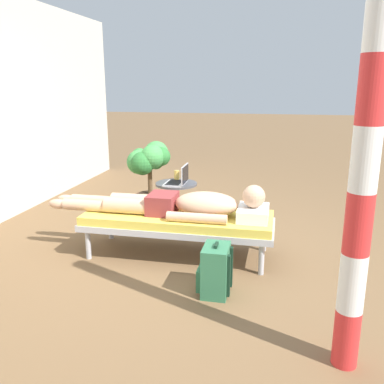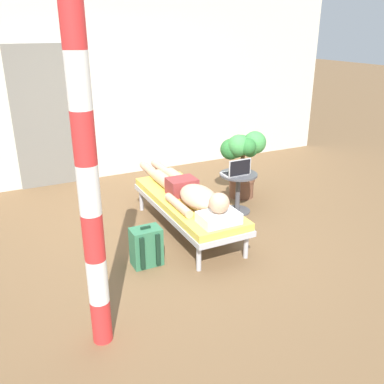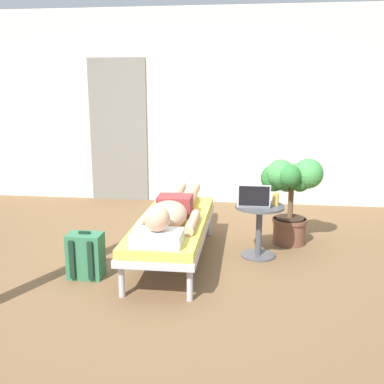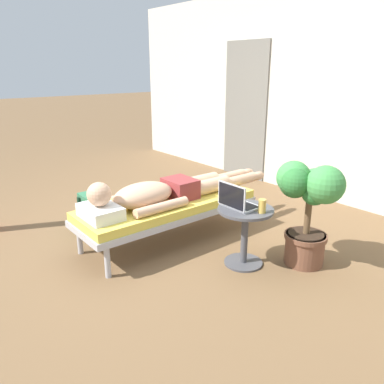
% 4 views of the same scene
% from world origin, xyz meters
% --- Properties ---
extents(ground_plane, '(40.00, 40.00, 0.00)m').
position_xyz_m(ground_plane, '(0.00, 0.00, 0.00)').
color(ground_plane, brown).
extents(lounge_chair, '(0.65, 1.84, 0.42)m').
position_xyz_m(lounge_chair, '(0.05, 0.11, 0.35)').
color(lounge_chair, '#B7B7BC').
rests_on(lounge_chair, ground).
extents(person_reclining, '(0.53, 2.17, 0.32)m').
position_xyz_m(person_reclining, '(0.05, 0.08, 0.52)').
color(person_reclining, white).
rests_on(person_reclining, lounge_chair).
extents(side_table, '(0.48, 0.48, 0.52)m').
position_xyz_m(side_table, '(0.87, 0.34, 0.36)').
color(side_table, '#4C4C51').
rests_on(side_table, ground).
extents(laptop, '(0.31, 0.24, 0.23)m').
position_xyz_m(laptop, '(0.81, 0.28, 0.58)').
color(laptop, silver).
rests_on(laptop, side_table).
extents(drink_glass, '(0.06, 0.06, 0.12)m').
position_xyz_m(drink_glass, '(1.02, 0.37, 0.58)').
color(drink_glass, gold).
rests_on(drink_glass, side_table).
extents(backpack, '(0.30, 0.26, 0.42)m').
position_xyz_m(backpack, '(-0.65, -0.36, 0.20)').
color(backpack, '#33724C').
rests_on(backpack, ground).
extents(potted_plant, '(0.63, 0.55, 0.93)m').
position_xyz_m(potted_plant, '(1.19, 0.76, 0.61)').
color(potted_plant, brown).
rests_on(potted_plant, ground).
extents(porch_post, '(0.15, 0.15, 2.49)m').
position_xyz_m(porch_post, '(-1.35, -1.26, 1.25)').
color(porch_post, red).
rests_on(porch_post, ground).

